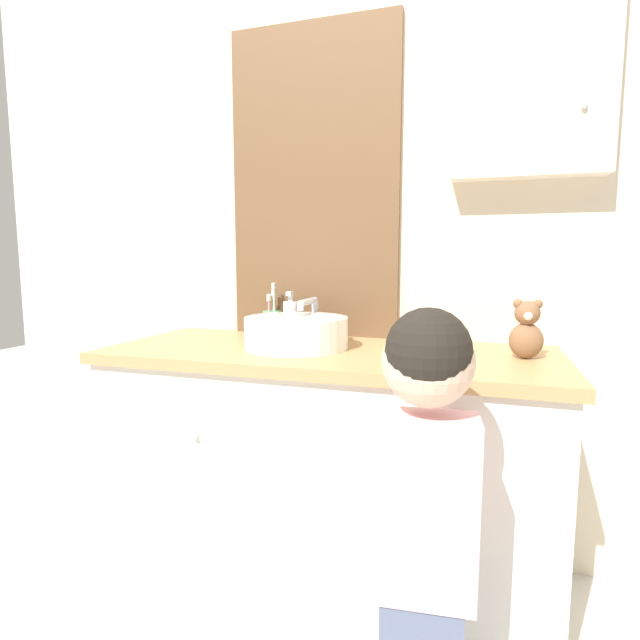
{
  "coord_description": "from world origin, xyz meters",
  "views": [
    {
      "loc": [
        0.46,
        -1.2,
        1.08
      ],
      "look_at": [
        -0.01,
        0.26,
        0.9
      ],
      "focal_mm": 28.0,
      "sensor_mm": 36.0,
      "label": 1
    }
  ],
  "objects_px": {
    "toothbrush_holder": "(272,321)",
    "soap_dispenser": "(291,319)",
    "teddy_bear": "(527,331)",
    "sink_basin": "(297,332)",
    "child_figure": "(425,488)"
  },
  "relations": [
    {
      "from": "toothbrush_holder",
      "to": "soap_dispenser",
      "type": "bearing_deg",
      "value": -16.51
    },
    {
      "from": "soap_dispenser",
      "to": "teddy_bear",
      "type": "relative_size",
      "value": 0.98
    },
    {
      "from": "toothbrush_holder",
      "to": "teddy_bear",
      "type": "height_order",
      "value": "toothbrush_holder"
    },
    {
      "from": "sink_basin",
      "to": "child_figure",
      "type": "height_order",
      "value": "child_figure"
    },
    {
      "from": "toothbrush_holder",
      "to": "soap_dispenser",
      "type": "xyz_separation_m",
      "value": [
        0.09,
        -0.03,
        0.02
      ]
    },
    {
      "from": "soap_dispenser",
      "to": "teddy_bear",
      "type": "xyz_separation_m",
      "value": [
        0.79,
        -0.16,
        0.01
      ]
    },
    {
      "from": "sink_basin",
      "to": "child_figure",
      "type": "xyz_separation_m",
      "value": [
        0.47,
        -0.5,
        -0.24
      ]
    },
    {
      "from": "sink_basin",
      "to": "child_figure",
      "type": "distance_m",
      "value": 0.73
    },
    {
      "from": "teddy_bear",
      "to": "toothbrush_holder",
      "type": "bearing_deg",
      "value": 168.08
    },
    {
      "from": "sink_basin",
      "to": "soap_dispenser",
      "type": "height_order",
      "value": "soap_dispenser"
    },
    {
      "from": "soap_dispenser",
      "to": "child_figure",
      "type": "relative_size",
      "value": 0.17
    },
    {
      "from": "soap_dispenser",
      "to": "teddy_bear",
      "type": "bearing_deg",
      "value": -11.41
    },
    {
      "from": "toothbrush_holder",
      "to": "sink_basin",
      "type": "bearing_deg",
      "value": -50.05
    },
    {
      "from": "sink_basin",
      "to": "toothbrush_holder",
      "type": "height_order",
      "value": "toothbrush_holder"
    },
    {
      "from": "child_figure",
      "to": "teddy_bear",
      "type": "bearing_deg",
      "value": 67.09
    }
  ]
}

